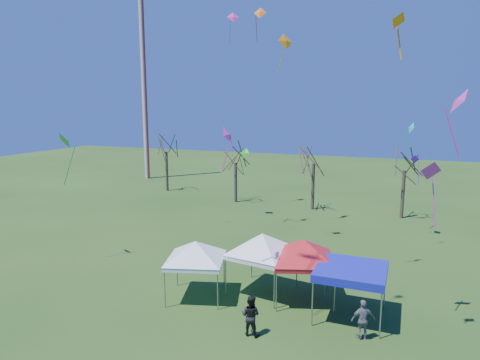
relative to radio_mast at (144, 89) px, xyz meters
The scene contains 23 objects.
ground 45.78m from the radio_mast, 50.53° to the right, with size 140.00×140.00×0.00m, color #234516.
radio_mast is the anchor object (origin of this frame).
tree_0 11.45m from the radio_mast, 42.77° to the right, with size 3.83×3.83×8.44m.
tree_1 20.72m from the radio_mast, 28.48° to the right, with size 3.42×3.42×7.54m.
tree_2 28.08m from the radio_mast, 20.57° to the right, with size 3.71×3.71×8.18m.
tree_3 36.04m from the radio_mast, 16.31° to the right, with size 3.59×3.59×7.91m.
tent_white_west 40.65m from the radio_mast, 53.08° to the right, with size 4.00×4.00×3.67m.
tent_white_mid 41.14m from the radio_mast, 47.83° to the right, with size 4.41×4.41×3.94m.
tent_red 42.81m from the radio_mast, 45.56° to the right, with size 4.22×4.22×3.90m.
tent_blue 45.51m from the radio_mast, 44.13° to the right, with size 3.34×3.34×2.60m.
person_dark 45.59m from the radio_mast, 50.87° to the right, with size 0.92×0.72×1.90m, color black.
person_grey 47.66m from the radio_mast, 45.09° to the right, with size 1.09×0.45×1.86m, color slate.
kite_9 47.40m from the radio_mast, 45.23° to the right, with size 0.78×0.82×1.73m.
kite_17 46.24m from the radio_mast, 40.20° to the right, with size 1.21×1.02×3.26m.
kite_13 25.79m from the radio_mast, 35.89° to the right, with size 1.16×0.91×2.62m.
kite_14 32.67m from the radio_mast, 65.62° to the right, with size 1.53×1.29×3.42m.
kite_22 38.04m from the radio_mast, 21.72° to the right, with size 0.79×0.76×2.45m.
kite_24 33.35m from the radio_mast, 42.91° to the right, with size 0.92×0.60×2.27m.
kite_19 38.28m from the radio_mast, 25.94° to the right, with size 0.78×0.98×2.46m.
kite_27 49.12m from the radio_mast, 43.54° to the right, with size 0.85×1.16×2.56m.
kite_1 42.04m from the radio_mast, 51.39° to the right, with size 0.51×0.91×2.05m.
kite_2 22.53m from the radio_mast, 33.71° to the right, with size 1.33×1.12×2.86m.
kite_11 29.75m from the radio_mast, 34.28° to the right, with size 1.38×1.54×3.09m.
Camera 1 is at (5.87, -17.22, 10.43)m, focal length 32.00 mm.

